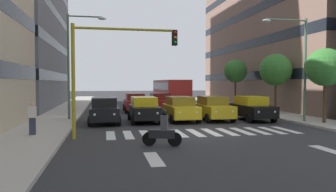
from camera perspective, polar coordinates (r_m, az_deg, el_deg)
ground_plane at (r=17.73m, az=6.23°, el=-6.41°), size 180.00×180.00×0.00m
sidewalk_right at (r=17.26m, az=-22.59°, el=-6.57°), size 3.14×90.00×0.15m
crosswalk_markings at (r=17.73m, az=6.23°, el=-6.40°), size 10.35×2.80×0.01m
lane_arrow_0 at (r=14.51m, az=26.76°, el=-8.61°), size 0.50×2.20×0.01m
lane_arrow_1 at (r=11.66m, az=-2.52°, el=-11.02°), size 0.50×2.20×0.01m
car_0 at (r=23.92m, az=14.52°, el=-2.06°), size 2.02×4.44×1.72m
car_1 at (r=23.42m, az=7.96°, el=-2.10°), size 2.02×4.44×1.72m
car_2 at (r=22.69m, az=2.18°, el=-2.22°), size 2.02×4.44×1.72m
car_3 at (r=22.23m, az=-4.26°, el=-2.32°), size 2.02×4.44×1.72m
car_4 at (r=21.88m, az=-11.16°, el=-2.43°), size 2.02×4.44×1.72m
car_row2_0 at (r=29.96m, az=-5.86°, el=-1.11°), size 2.02×4.44×1.72m
car_row2_1 at (r=30.47m, az=-1.41°, el=-1.04°), size 2.02×4.44×1.72m
bus_behind_traffic at (r=38.12m, az=0.42°, el=1.11°), size 2.78×10.50×3.00m
motorcycle_with_rider at (r=13.79m, az=-0.94°, el=-6.21°), size 1.64×0.63×1.57m
traffic_light_gantry at (r=15.95m, az=-10.97°, el=6.13°), size 5.14×0.36×5.50m
street_lamp_left at (r=22.81m, az=21.94°, el=6.29°), size 3.15×0.28×6.74m
street_lamp_right at (r=23.63m, az=-16.18°, el=6.87°), size 2.70×0.28×7.32m
street_tree_0 at (r=22.82m, az=26.00°, el=4.55°), size 2.40×2.40×4.73m
street_tree_1 at (r=28.51m, az=18.48°, el=4.38°), size 2.66×2.66×4.95m
street_tree_2 at (r=35.20m, az=11.82°, el=4.30°), size 2.45×2.45×5.01m
pedestrian_waiting at (r=17.17m, az=-22.82°, el=-3.51°), size 0.36×0.24×1.63m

